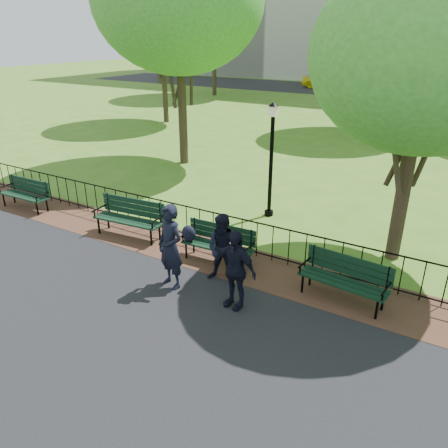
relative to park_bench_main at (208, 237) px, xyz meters
The scene contains 17 objects.
ground 1.58m from the park_bench_main, 61.58° to the right, with size 120.00×120.00×0.00m, color #3F6A1C.
asphalt_path 4.78m from the park_bench_main, 81.52° to the right, with size 60.00×9.20×0.01m, color black.
dirt_strip 0.92m from the park_bench_main, 16.48° to the left, with size 60.00×1.60×0.01m, color #3C2218.
far_street 33.72m from the park_bench_main, 88.81° to the left, with size 70.00×9.00×0.01m, color black.
iron_fence 1.00m from the park_bench_main, 45.29° to the left, with size 24.06×0.06×1.00m.
park_bench_main is the anchor object (origin of this frame).
park_bench_left_a 2.44m from the park_bench_main, behind, with size 1.93×0.76×1.07m.
park_bench_left_b 6.41m from the park_bench_main, behind, with size 1.73×0.58×0.98m.
park_bench_right_a 3.18m from the park_bench_main, ahead, with size 1.78×0.71×0.99m.
lamppost 3.38m from the park_bench_main, 89.25° to the left, with size 0.29×0.29×3.20m.
tree_near_e 5.82m from the park_bench_main, 32.69° to the left, with size 4.62×4.62×6.44m.
tree_mid_w 18.06m from the park_bench_main, 131.01° to the left, with size 5.98×5.98×8.34m.
tree_far_c 17.78m from the park_bench_main, 89.74° to the left, with size 6.46×6.46×9.00m.
person_left 1.38m from the park_bench_main, 91.13° to the right, with size 0.65×0.43×1.79m, color black.
person_mid 1.02m from the park_bench_main, 37.88° to the right, with size 0.73×0.38×1.51m, color black.
person_right 1.95m from the park_bench_main, 41.97° to the right, with size 0.93×0.38×1.59m, color black.
taxi 34.80m from the park_bench_main, 104.53° to the left, with size 1.74×4.32×1.47m, color yellow.
Camera 1 is at (4.23, -6.22, 4.88)m, focal length 35.00 mm.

